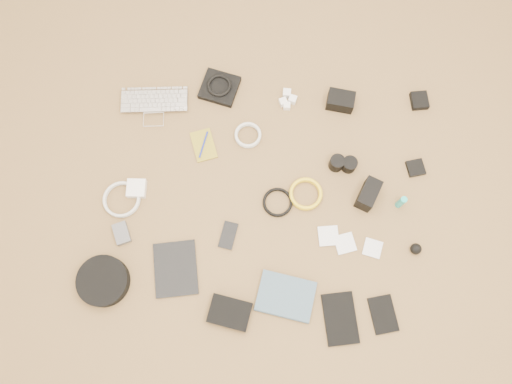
# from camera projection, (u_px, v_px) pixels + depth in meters

# --- Properties ---
(room_shell) EXTENTS (4.04, 4.04, 2.58)m
(room_shell) POSITION_uv_depth(u_px,v_px,m) (255.00, 23.00, 0.89)
(room_shell) COLOR olive
(room_shell) RESTS_ON ground
(laptop) EXTENTS (0.31, 0.23, 0.02)m
(laptop) POSITION_uv_depth(u_px,v_px,m) (154.00, 109.00, 2.19)
(laptop) COLOR silver
(laptop) RESTS_ON ground
(headphone_pouch) EXTENTS (0.19, 0.18, 0.03)m
(headphone_pouch) POSITION_uv_depth(u_px,v_px,m) (220.00, 88.00, 2.22)
(headphone_pouch) COLOR black
(headphone_pouch) RESTS_ON ground
(headphones) EXTENTS (0.11, 0.11, 0.01)m
(headphones) POSITION_uv_depth(u_px,v_px,m) (219.00, 85.00, 2.20)
(headphones) COLOR black
(headphones) RESTS_ON headphone_pouch
(charger_a) EXTENTS (0.04, 0.04, 0.03)m
(charger_a) POSITION_uv_depth(u_px,v_px,m) (287.00, 93.00, 2.21)
(charger_a) COLOR white
(charger_a) RESTS_ON ground
(charger_b) EXTENTS (0.04, 0.04, 0.03)m
(charger_b) POSITION_uv_depth(u_px,v_px,m) (283.00, 102.00, 2.20)
(charger_b) COLOR white
(charger_b) RESTS_ON ground
(charger_c) EXTENTS (0.04, 0.04, 0.03)m
(charger_c) POSITION_uv_depth(u_px,v_px,m) (293.00, 100.00, 2.20)
(charger_c) COLOR white
(charger_c) RESTS_ON ground
(charger_d) EXTENTS (0.03, 0.03, 0.03)m
(charger_d) POSITION_uv_depth(u_px,v_px,m) (287.00, 106.00, 2.19)
(charger_d) COLOR white
(charger_d) RESTS_ON ground
(dslr_camera) EXTENTS (0.13, 0.10, 0.07)m
(dslr_camera) POSITION_uv_depth(u_px,v_px,m) (341.00, 101.00, 2.18)
(dslr_camera) COLOR black
(dslr_camera) RESTS_ON ground
(lens_pouch) EXTENTS (0.08, 0.09, 0.03)m
(lens_pouch) POSITION_uv_depth(u_px,v_px,m) (419.00, 101.00, 2.20)
(lens_pouch) COLOR black
(lens_pouch) RESTS_ON ground
(notebook_olive) EXTENTS (0.13, 0.16, 0.01)m
(notebook_olive) POSITION_uv_depth(u_px,v_px,m) (204.00, 145.00, 2.15)
(notebook_olive) COLOR olive
(notebook_olive) RESTS_ON ground
(pen_blue) EXTENTS (0.03, 0.12, 0.01)m
(pen_blue) POSITION_uv_depth(u_px,v_px,m) (203.00, 145.00, 2.15)
(pen_blue) COLOR #13219A
(pen_blue) RESTS_ON notebook_olive
(cable_white_a) EXTENTS (0.15, 0.15, 0.01)m
(cable_white_a) POSITION_uv_depth(u_px,v_px,m) (248.00, 136.00, 2.16)
(cable_white_a) COLOR silver
(cable_white_a) RESTS_ON ground
(lens_a) EXTENTS (0.07, 0.07, 0.07)m
(lens_a) POSITION_uv_depth(u_px,v_px,m) (337.00, 163.00, 2.10)
(lens_a) COLOR black
(lens_a) RESTS_ON ground
(lens_b) EXTENTS (0.08, 0.08, 0.06)m
(lens_b) POSITION_uv_depth(u_px,v_px,m) (349.00, 165.00, 2.10)
(lens_b) COLOR black
(lens_b) RESTS_ON ground
(card_reader) EXTENTS (0.09, 0.09, 0.02)m
(card_reader) POSITION_uv_depth(u_px,v_px,m) (416.00, 168.00, 2.12)
(card_reader) COLOR black
(card_reader) RESTS_ON ground
(power_brick) EXTENTS (0.08, 0.08, 0.03)m
(power_brick) POSITION_uv_depth(u_px,v_px,m) (137.00, 188.00, 2.09)
(power_brick) COLOR white
(power_brick) RESTS_ON ground
(cable_white_b) EXTENTS (0.21, 0.21, 0.01)m
(cable_white_b) POSITION_uv_depth(u_px,v_px,m) (122.00, 200.00, 2.08)
(cable_white_b) COLOR silver
(cable_white_b) RESTS_ON ground
(cable_black) EXTENTS (0.14, 0.14, 0.01)m
(cable_black) POSITION_uv_depth(u_px,v_px,m) (278.00, 203.00, 2.08)
(cable_black) COLOR black
(cable_black) RESTS_ON ground
(cable_yellow) EXTENTS (0.18, 0.18, 0.02)m
(cable_yellow) POSITION_uv_depth(u_px,v_px,m) (306.00, 194.00, 2.09)
(cable_yellow) COLOR yellow
(cable_yellow) RESTS_ON ground
(flash) EXTENTS (0.11, 0.14, 0.09)m
(flash) POSITION_uv_depth(u_px,v_px,m) (368.00, 194.00, 2.05)
(flash) COLOR black
(flash) RESTS_ON ground
(lens_cleaner) EXTENTS (0.03, 0.03, 0.09)m
(lens_cleaner) POSITION_uv_depth(u_px,v_px,m) (401.00, 202.00, 2.04)
(lens_cleaner) COLOR #1AAEA9
(lens_cleaner) RESTS_ON ground
(battery_charger) EXTENTS (0.09, 0.10, 0.02)m
(battery_charger) POSITION_uv_depth(u_px,v_px,m) (122.00, 233.00, 2.04)
(battery_charger) COLOR #535357
(battery_charger) RESTS_ON ground
(tablet) EXTENTS (0.21, 0.25, 0.01)m
(tablet) POSITION_uv_depth(u_px,v_px,m) (176.00, 269.00, 2.01)
(tablet) COLOR black
(tablet) RESTS_ON ground
(phone) EXTENTS (0.08, 0.12, 0.01)m
(phone) POSITION_uv_depth(u_px,v_px,m) (228.00, 235.00, 2.05)
(phone) COLOR black
(phone) RESTS_ON ground
(filter_case_left) EXTENTS (0.09, 0.09, 0.01)m
(filter_case_left) POSITION_uv_depth(u_px,v_px,m) (328.00, 236.00, 2.04)
(filter_case_left) COLOR silver
(filter_case_left) RESTS_ON ground
(filter_case_mid) EXTENTS (0.10, 0.10, 0.01)m
(filter_case_mid) POSITION_uv_depth(u_px,v_px,m) (345.00, 243.00, 2.04)
(filter_case_mid) COLOR silver
(filter_case_mid) RESTS_ON ground
(filter_case_right) EXTENTS (0.09, 0.09, 0.01)m
(filter_case_right) POSITION_uv_depth(u_px,v_px,m) (373.00, 248.00, 2.03)
(filter_case_right) COLOR silver
(filter_case_right) RESTS_ON ground
(air_blower) EXTENTS (0.06, 0.06, 0.05)m
(air_blower) POSITION_uv_depth(u_px,v_px,m) (416.00, 249.00, 2.01)
(air_blower) COLOR black
(air_blower) RESTS_ON ground
(headphone_case) EXTENTS (0.23, 0.23, 0.06)m
(headphone_case) POSITION_uv_depth(u_px,v_px,m) (103.00, 281.00, 1.97)
(headphone_case) COLOR black
(headphone_case) RESTS_ON ground
(drive_case) EXTENTS (0.18, 0.14, 0.04)m
(drive_case) POSITION_uv_depth(u_px,v_px,m) (230.00, 313.00, 1.95)
(drive_case) COLOR black
(drive_case) RESTS_ON ground
(paperback) EXTENTS (0.25, 0.20, 0.02)m
(paperback) POSITION_uv_depth(u_px,v_px,m) (281.00, 317.00, 1.95)
(paperback) COLOR #3F576A
(paperback) RESTS_ON ground
(notebook_black_a) EXTENTS (0.16, 0.22, 0.01)m
(notebook_black_a) POSITION_uv_depth(u_px,v_px,m) (340.00, 319.00, 1.95)
(notebook_black_a) COLOR black
(notebook_black_a) RESTS_ON ground
(notebook_black_b) EXTENTS (0.13, 0.16, 0.01)m
(notebook_black_b) POSITION_uv_depth(u_px,v_px,m) (383.00, 314.00, 1.96)
(notebook_black_b) COLOR black
(notebook_black_b) RESTS_ON ground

